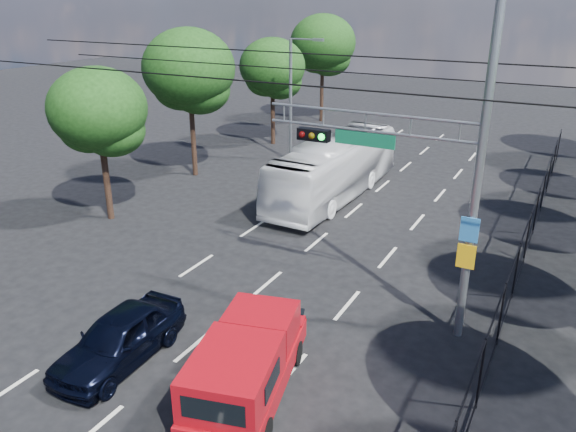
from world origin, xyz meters
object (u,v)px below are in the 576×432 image
Objects in this scene: signal_mast at (433,157)px; white_van at (311,179)px; navy_hatchback at (119,338)px; white_bus at (335,168)px; red_pickup at (247,363)px.

signal_mast reaches higher than white_van.
navy_hatchback is 1.13× the size of white_van.
navy_hatchback is 0.40× the size of white_bus.
red_pickup reaches higher than white_van.
signal_mast is 0.91× the size of white_bus.
red_pickup is 3.87m from navy_hatchback.
red_pickup is (-2.76, -5.25, -4.23)m from signal_mast.
red_pickup is 0.51× the size of white_bus.
white_van is (-5.52, 14.87, -0.39)m from red_pickup.
white_van is at bearing 169.40° from white_bus.
signal_mast is 7.28m from red_pickup.
navy_hatchback is 15.32m from white_van.
white_bus reaches higher than white_van.
white_van is (-1.68, 15.23, -0.10)m from navy_hatchback.
navy_hatchback is at bearing -139.68° from signal_mast.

